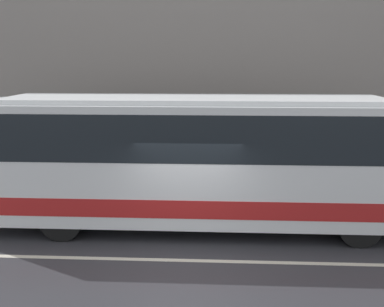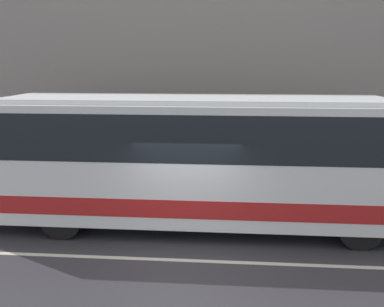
# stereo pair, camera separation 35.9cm
# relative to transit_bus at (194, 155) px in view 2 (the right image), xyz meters

# --- Properties ---
(ground_plane) EXTENTS (60.00, 60.00, 0.00)m
(ground_plane) POSITION_rel_transit_bus_xyz_m (-0.08, -2.06, -1.94)
(ground_plane) COLOR #333338
(sidewalk) EXTENTS (60.00, 2.96, 0.14)m
(sidewalk) POSITION_rel_transit_bus_xyz_m (-0.08, 3.42, -1.87)
(sidewalk) COLOR #A09E99
(sidewalk) RESTS_ON ground_plane
(building_facade) EXTENTS (60.00, 0.35, 10.99)m
(building_facade) POSITION_rel_transit_bus_xyz_m (-0.08, 5.04, 3.36)
(building_facade) COLOR gray
(building_facade) RESTS_ON ground_plane
(lane_stripe) EXTENTS (54.00, 0.14, 0.01)m
(lane_stripe) POSITION_rel_transit_bus_xyz_m (-0.08, -2.06, -1.94)
(lane_stripe) COLOR beige
(lane_stripe) RESTS_ON ground_plane
(transit_bus) EXTENTS (11.22, 2.53, 3.45)m
(transit_bus) POSITION_rel_transit_bus_xyz_m (0.00, 0.00, 0.00)
(transit_bus) COLOR white
(transit_bus) RESTS_ON ground_plane
(pedestrian_waiting) EXTENTS (0.36, 0.36, 1.58)m
(pedestrian_waiting) POSITION_rel_transit_bus_xyz_m (-2.84, 3.18, -1.07)
(pedestrian_waiting) COLOR #1E5933
(pedestrian_waiting) RESTS_ON sidewalk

